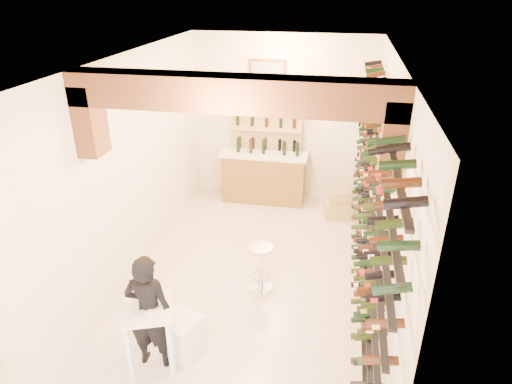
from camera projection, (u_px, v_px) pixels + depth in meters
ground at (252, 278)px, 6.72m from camera, size 6.00×6.00×0.00m
room_shell at (247, 142)px, 5.52m from camera, size 3.52×6.02×3.21m
wine_rack at (368, 194)px, 5.79m from camera, size 0.32×5.70×2.56m
back_counter at (264, 175)px, 8.89m from camera, size 1.70×0.62×1.29m
back_shelving at (266, 141)px, 8.82m from camera, size 1.40×0.31×2.73m
tasting_table at (149, 317)px, 5.00m from camera, size 0.71×0.71×0.96m
white_stool at (183, 336)px, 5.28m from camera, size 0.52×0.52×0.51m
person at (149, 312)px, 4.96m from camera, size 0.55×0.38×1.46m
chrome_barstool at (261, 264)px, 6.36m from camera, size 0.36×0.36×0.69m
crate_lower at (338, 209)px, 8.39m from camera, size 0.56×0.43×0.31m
crate_upper at (340, 196)px, 8.27m from camera, size 0.47×0.37×0.24m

